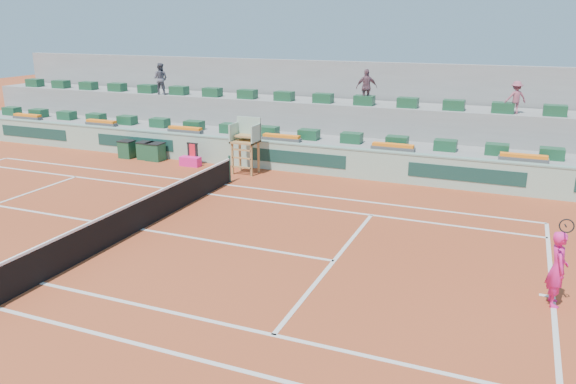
{
  "coord_description": "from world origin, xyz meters",
  "views": [
    {
      "loc": [
        10.65,
        -13.58,
        6.32
      ],
      "look_at": [
        4.0,
        2.5,
        1.0
      ],
      "focal_mm": 35.0,
      "sensor_mm": 36.0,
      "label": 1
    }
  ],
  "objects_px": {
    "player_bag": "(190,161)",
    "tennis_player": "(558,268)",
    "umpire_chair": "(246,138)",
    "drink_cooler_a": "(155,152)"
  },
  "relations": [
    {
      "from": "player_bag",
      "to": "drink_cooler_a",
      "type": "xyz_separation_m",
      "value": [
        -2.1,
        0.29,
        0.21
      ]
    },
    {
      "from": "player_bag",
      "to": "tennis_player",
      "type": "bearing_deg",
      "value": -28.36
    },
    {
      "from": "umpire_chair",
      "to": "tennis_player",
      "type": "bearing_deg",
      "value": -33.6
    },
    {
      "from": "player_bag",
      "to": "umpire_chair",
      "type": "height_order",
      "value": "umpire_chair"
    },
    {
      "from": "drink_cooler_a",
      "to": "tennis_player",
      "type": "bearing_deg",
      "value": -26.09
    },
    {
      "from": "drink_cooler_a",
      "to": "tennis_player",
      "type": "height_order",
      "value": "tennis_player"
    },
    {
      "from": "drink_cooler_a",
      "to": "player_bag",
      "type": "bearing_deg",
      "value": -7.84
    },
    {
      "from": "umpire_chair",
      "to": "drink_cooler_a",
      "type": "relative_size",
      "value": 2.86
    },
    {
      "from": "player_bag",
      "to": "umpire_chair",
      "type": "distance_m",
      "value": 3.19
    },
    {
      "from": "player_bag",
      "to": "umpire_chair",
      "type": "bearing_deg",
      "value": -1.68
    }
  ]
}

